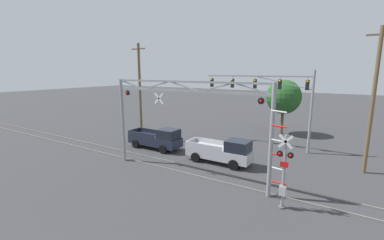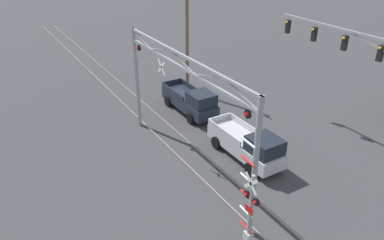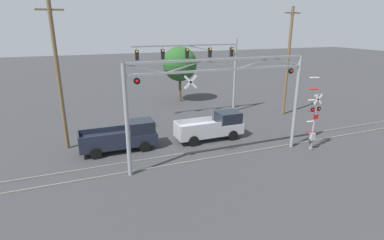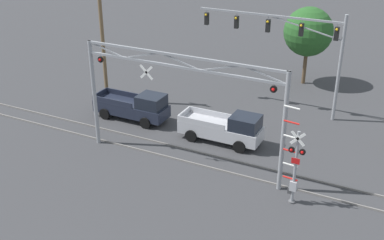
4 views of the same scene
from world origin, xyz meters
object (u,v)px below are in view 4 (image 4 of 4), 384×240
Objects in this scene: pickup_truck_lead at (225,128)px; crossing_signal_mast at (294,168)px; pickup_truck_following at (135,107)px; utility_pole_left at (102,34)px; crossing_gantry at (180,92)px; background_tree_beyond_span at (308,32)px; traffic_signal_span at (298,41)px.

crossing_signal_mast is at bearing -39.25° from pickup_truck_lead.
utility_pole_left is at bearing 153.51° from pickup_truck_following.
background_tree_beyond_span is (3.12, 17.00, -0.16)m from crossing_gantry.
crossing_signal_mast is 18.68m from utility_pole_left.
background_tree_beyond_span is at bearing 82.24° from pickup_truck_lead.
crossing_gantry is 2.26× the size of pickup_truck_following.
traffic_signal_span reaches higher than pickup_truck_lead.
utility_pole_left is (-16.98, 7.06, 3.30)m from crossing_signal_mast.
pickup_truck_lead is at bearing -2.60° from pickup_truck_following.
crossing_gantry reaches higher than pickup_truck_lead.
crossing_gantry is at bearing -109.12° from pickup_truck_lead.
crossing_gantry is at bearing -110.39° from traffic_signal_span.
background_tree_beyond_span is (9.01, 12.87, 3.53)m from pickup_truck_following.
utility_pole_left is at bearing 148.19° from crossing_gantry.
traffic_signal_span is 14.44m from utility_pole_left.
pickup_truck_lead is (-2.60, -6.75, -4.47)m from traffic_signal_span.
utility_pole_left is (-13.73, -4.47, -0.07)m from traffic_signal_span.
crossing_gantry reaches higher than crossing_signal_mast.
utility_pole_left reaches higher than traffic_signal_span.
background_tree_beyond_span is (1.80, 13.20, 3.53)m from pickup_truck_lead.
crossing_signal_mast reaches higher than pickup_truck_following.
traffic_signal_span reaches higher than pickup_truck_following.
pickup_truck_lead is 12.18m from utility_pole_left.
pickup_truck_lead is 0.84× the size of background_tree_beyond_span.
traffic_signal_span is 1.64× the size of background_tree_beyond_span.
utility_pole_left is (-3.92, 1.95, 4.39)m from pickup_truck_following.
crossing_signal_mast is at bearing -22.57° from utility_pole_left.
background_tree_beyond_span is (12.93, 10.92, -0.87)m from utility_pole_left.
pickup_truck_following is at bearing 144.96° from crossing_gantry.
pickup_truck_following is at bearing 177.40° from pickup_truck_lead.
pickup_truck_lead is 7.22m from pickup_truck_following.
utility_pole_left reaches higher than pickup_truck_lead.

